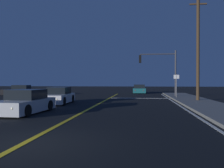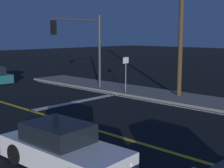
% 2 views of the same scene
% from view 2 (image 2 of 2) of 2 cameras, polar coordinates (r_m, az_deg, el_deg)
% --- Properties ---
extents(lane_line_center, '(0.20, 35.51, 0.01)m').
position_cam_2_polar(lane_line_center, '(11.22, 11.58, -12.18)').
color(lane_line_center, gold).
rests_on(lane_line_center, ground).
extents(stop_bar, '(6.49, 0.50, 0.01)m').
position_cam_2_polar(stop_bar, '(19.30, -6.05, -3.12)').
color(stop_bar, silver).
rests_on(stop_bar, ground).
extents(car_distant_tail_white, '(1.98, 4.44, 1.34)m').
position_cam_2_polar(car_distant_tail_white, '(9.96, -8.85, -11.34)').
color(car_distant_tail_white, silver).
rests_on(car_distant_tail_white, ground).
extents(traffic_signal_near_right, '(4.26, 0.28, 5.37)m').
position_cam_2_polar(traffic_signal_near_right, '(22.23, -5.20, 7.84)').
color(traffic_signal_near_right, '#38383D').
rests_on(traffic_signal_near_right, ground).
extents(utility_pole_right, '(1.78, 0.28, 10.07)m').
position_cam_2_polar(utility_pole_right, '(20.39, 12.29, 12.21)').
color(utility_pole_right, '#42301E').
rests_on(utility_pole_right, ground).
extents(street_sign_corner, '(0.56, 0.06, 2.54)m').
position_cam_2_polar(street_sign_corner, '(21.28, 2.47, 2.66)').
color(street_sign_corner, slate).
rests_on(street_sign_corner, ground).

